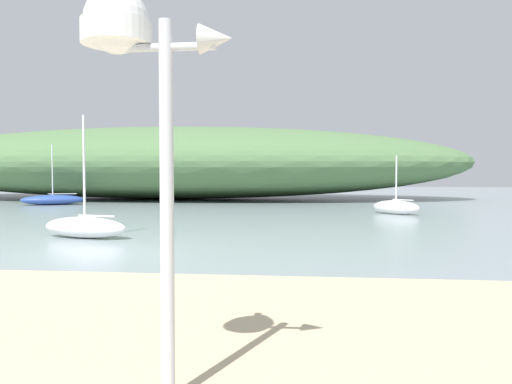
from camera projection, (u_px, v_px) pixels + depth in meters
ground_plane at (97, 253)px, 13.68m from camera, size 120.00×120.00×0.00m
distant_hill at (167, 163)px, 40.81m from camera, size 47.24×15.05×5.66m
mast_structure at (131, 55)px, 4.32m from camera, size 1.29×0.60×3.52m
sailboat_mid_channel at (396, 207)px, 25.82m from camera, size 2.44×2.15×2.97m
sailboat_centre_water at (85, 227)px, 16.65m from camera, size 3.18×1.56×4.00m
sailboat_east_reach at (53, 200)px, 33.09m from camera, size 4.08×2.80×3.90m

